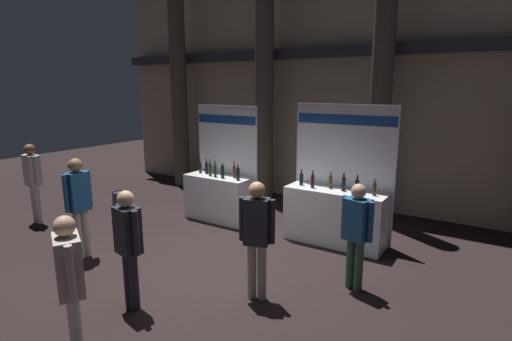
# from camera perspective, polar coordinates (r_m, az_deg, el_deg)

# --- Properties ---
(ground_plane) EXTENTS (26.56, 26.56, 0.00)m
(ground_plane) POSITION_cam_1_polar(r_m,az_deg,el_deg) (6.66, -6.15, -13.72)
(ground_plane) COLOR black
(hall_colonnade) EXTENTS (13.28, 1.08, 6.67)m
(hall_colonnade) POSITION_cam_1_polar(r_m,az_deg,el_deg) (9.89, 10.42, 14.28)
(hall_colonnade) COLOR tan
(hall_colonnade) RESTS_ON ground_plane
(exhibitor_booth_0) EXTENTS (1.57, 0.66, 2.49)m
(exhibitor_booth_0) POSITION_cam_1_polar(r_m,az_deg,el_deg) (8.73, -5.23, -3.11)
(exhibitor_booth_0) COLOR white
(exhibitor_booth_0) RESTS_ON ground_plane
(exhibitor_booth_1) EXTENTS (1.94, 0.66, 2.57)m
(exhibitor_booth_1) POSITION_cam_1_polar(r_m,az_deg,el_deg) (7.54, 11.43, -5.59)
(exhibitor_booth_1) COLOR white
(exhibitor_booth_1) RESTS_ON ground_plane
(trash_bin) EXTENTS (0.37, 0.37, 0.64)m
(trash_bin) POSITION_cam_1_polar(r_m,az_deg,el_deg) (9.21, -18.83, -4.82)
(trash_bin) COLOR #38383D
(trash_bin) RESTS_ON ground_plane
(visitor_0) EXTENTS (0.48, 0.31, 1.61)m
(visitor_0) POSITION_cam_1_polar(r_m,az_deg,el_deg) (5.42, -17.94, -9.58)
(visitor_0) COLOR #23232D
(visitor_0) RESTS_ON ground_plane
(visitor_1) EXTENTS (0.50, 0.34, 1.57)m
(visitor_1) POSITION_cam_1_polar(r_m,az_deg,el_deg) (5.81, 14.31, -8.06)
(visitor_1) COLOR #33563D
(visitor_1) RESTS_ON ground_plane
(visitor_2) EXTENTS (0.48, 0.30, 1.67)m
(visitor_2) POSITION_cam_1_polar(r_m,az_deg,el_deg) (5.36, 0.13, -8.84)
(visitor_2) COLOR #ADA393
(visitor_2) RESTS_ON ground_plane
(visitor_3) EXTENTS (0.23, 0.50, 1.74)m
(visitor_3) POSITION_cam_1_polar(r_m,az_deg,el_deg) (7.27, -24.22, -3.93)
(visitor_3) COLOR #ADA393
(visitor_3) RESTS_ON ground_plane
(visitor_4) EXTENTS (0.52, 0.26, 1.72)m
(visitor_4) POSITION_cam_1_polar(r_m,az_deg,el_deg) (9.59, -29.50, -0.77)
(visitor_4) COLOR silver
(visitor_4) RESTS_ON ground_plane
(visitor_5) EXTENTS (0.55, 0.42, 1.62)m
(visitor_5) POSITION_cam_1_polar(r_m,az_deg,el_deg) (4.64, -25.30, -13.51)
(visitor_5) COLOR silver
(visitor_5) RESTS_ON ground_plane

